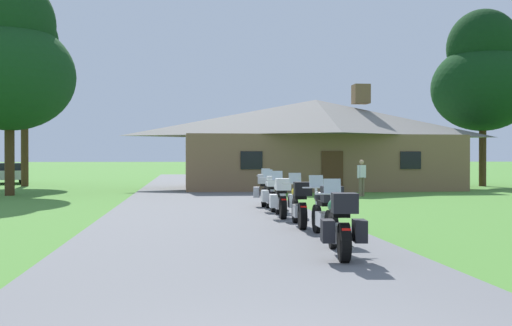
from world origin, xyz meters
TOP-DOWN VIEW (x-y plane):
  - ground_plane at (0.00, 20.00)m, footprint 500.00×500.00m
  - asphalt_driveway at (0.00, 18.00)m, footprint 6.40×80.00m
  - motorcycle_green_nearest_to_camera at (1.77, 5.90)m, footprint 0.87×2.08m
  - motorcycle_black_second_in_row at (2.09, 8.30)m, footprint 0.66×2.08m
  - motorcycle_yellow_third_in_row at (1.95, 10.41)m, footprint 0.66×2.08m
  - motorcycle_white_fourth_in_row at (1.87, 12.73)m, footprint 0.77×2.08m
  - motorcycle_silver_fifth_in_row at (1.92, 14.92)m, footprint 0.73×2.08m
  - motorcycle_yellow_farthest_in_row at (1.97, 16.95)m, footprint 0.96×2.07m
  - stone_lodge at (6.59, 29.38)m, footprint 15.57×8.08m
  - bystander_white_shirt_near_lodge at (7.17, 22.43)m, footprint 0.47×0.38m
  - tree_left_far at (-10.57, 34.17)m, footprint 5.77×5.77m
  - tree_right_of_lodge at (17.53, 31.11)m, footprint 6.26×6.26m
  - tree_left_near at (-8.90, 24.94)m, footprint 5.99×5.99m
  - parked_silver_suv_far_left at (-12.81, 38.54)m, footprint 3.02×4.93m

SIDE VIEW (x-z plane):
  - ground_plane at x=0.00m, z-range 0.00..0.00m
  - asphalt_driveway at x=0.00m, z-range 0.00..0.06m
  - motorcycle_green_nearest_to_camera at x=1.77m, z-range -0.04..1.26m
  - motorcycle_white_fourth_in_row at x=1.87m, z-range -0.04..1.26m
  - motorcycle_silver_fifth_in_row at x=1.92m, z-range -0.04..1.26m
  - motorcycle_yellow_farthest_in_row at x=1.97m, z-range -0.04..1.26m
  - motorcycle_black_second_in_row at x=2.09m, z-range -0.03..1.27m
  - motorcycle_yellow_third_in_row at x=1.95m, z-range -0.03..1.27m
  - parked_silver_suv_far_left at x=-12.81m, z-range 0.08..1.48m
  - bystander_white_shirt_near_lodge at x=7.17m, z-range 0.10..1.76m
  - stone_lodge at x=6.59m, z-range -0.37..5.58m
  - tree_left_near at x=-8.90m, z-range 1.17..11.38m
  - tree_right_of_lodge at x=17.53m, z-range 1.36..12.29m
  - tree_left_far at x=-10.57m, z-range 1.75..12.84m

